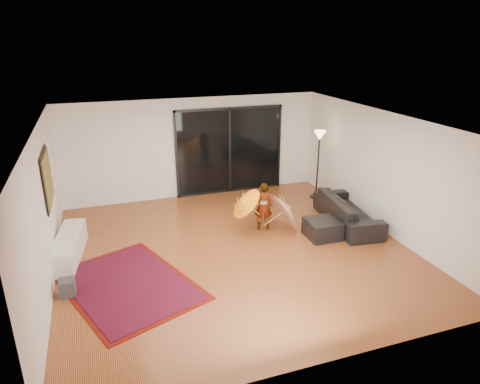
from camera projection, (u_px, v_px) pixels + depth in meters
name	position (u px, v px, depth m)	size (l,w,h in m)	color
floor	(235.00, 250.00, 8.96)	(7.00, 7.00, 0.00)	#A85D2E
ceiling	(234.00, 122.00, 8.01)	(7.00, 7.00, 0.00)	white
wall_back	(194.00, 148.00, 11.59)	(7.00, 7.00, 0.00)	silver
wall_front	(322.00, 280.00, 5.38)	(7.00, 7.00, 0.00)	silver
wall_left	(44.00, 212.00, 7.41)	(7.00, 7.00, 0.00)	silver
wall_right	(383.00, 172.00, 9.56)	(7.00, 7.00, 0.00)	silver
sliding_door	(230.00, 151.00, 11.92)	(3.06, 0.07, 2.40)	black
painting	(47.00, 179.00, 8.21)	(0.04, 1.28, 1.08)	black
media_console	(69.00, 247.00, 8.60)	(0.43, 1.73, 0.48)	white
speaker	(68.00, 288.00, 7.37)	(0.26, 0.26, 0.30)	#424244
persian_rug	(128.00, 285.00, 7.71)	(2.78, 3.23, 0.02)	#5B0E07
sofa	(348.00, 211.00, 10.11)	(2.23, 0.87, 0.65)	black
ottoman	(322.00, 229.00, 9.48)	(0.70, 0.70, 0.40)	black
floor_lamp	(319.00, 145.00, 11.35)	(0.32, 0.32, 1.87)	black
child	(263.00, 206.00, 9.75)	(0.41, 0.27, 1.13)	#999999
parasol_orange	(241.00, 203.00, 9.48)	(0.67, 0.78, 0.86)	orange
parasol_white	(290.00, 208.00, 9.83)	(0.67, 1.00, 1.00)	white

